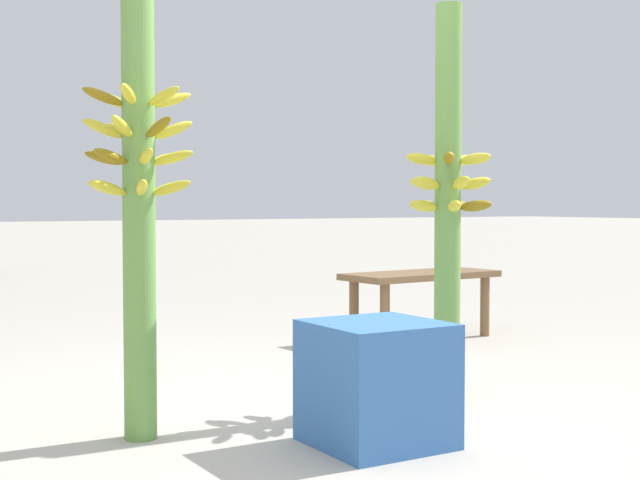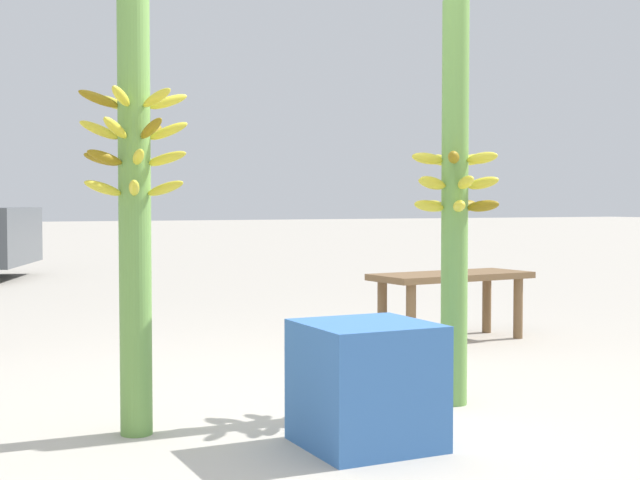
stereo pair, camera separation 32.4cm
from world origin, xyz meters
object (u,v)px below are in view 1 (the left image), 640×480
banana_stalk_left (139,205)px  produce_crate (377,383)px  market_bench (421,283)px  banana_stalk_center (448,201)px

banana_stalk_left → produce_crate: bearing=-36.3°
market_bench → banana_stalk_center: bearing=-128.6°
market_bench → produce_crate: bearing=-135.7°
banana_stalk_center → market_bench: bearing=56.2°
banana_stalk_left → market_bench: 2.79m
market_bench → banana_stalk_left: bearing=-154.1°
banana_stalk_center → market_bench: banana_stalk_center is taller
market_bench → produce_crate: size_ratio=2.41×
produce_crate → market_bench: bearing=49.0°
banana_stalk_center → produce_crate: bearing=-147.8°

